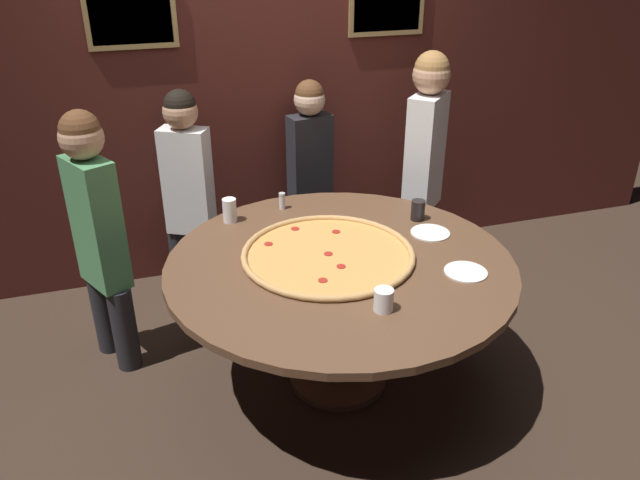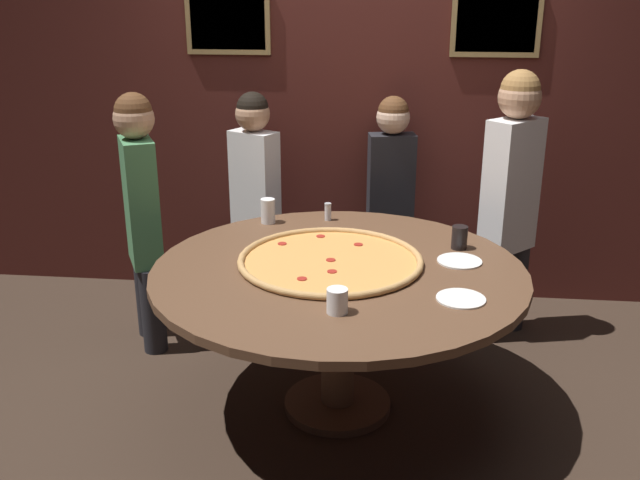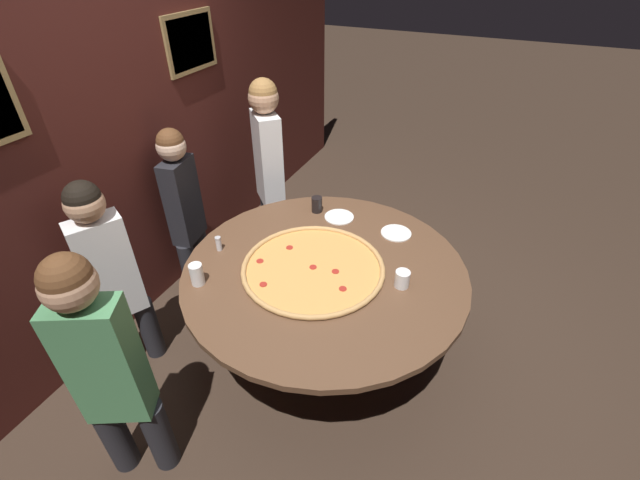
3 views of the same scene
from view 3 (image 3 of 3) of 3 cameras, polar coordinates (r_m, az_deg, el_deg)
name	(u,v)px [view 3 (image 3 of 3)]	position (r m, az deg, el deg)	size (l,w,h in m)	color
ground_plane	(324,348)	(3.12, 0.56, -14.25)	(24.00, 24.00, 0.00)	#38281E
back_wall	(119,140)	(3.11, -25.27, 11.97)	(6.40, 0.08, 2.60)	#4C1E19
dining_table	(325,282)	(2.67, 0.63, -5.62)	(1.72, 1.72, 0.74)	brown
giant_pizza	(313,267)	(2.57, -0.92, -3.68)	(0.87, 0.87, 0.03)	#E0994C
drink_cup_centre_back	(317,204)	(3.09, -0.42, 4.76)	(0.08, 0.08, 0.11)	black
drink_cup_beside_pizza	(197,274)	(2.54, -16.10, -4.42)	(0.08, 0.08, 0.13)	white
drink_cup_far_left	(402,279)	(2.48, 10.90, -5.12)	(0.08, 0.08, 0.10)	white
white_plate_left_side	(396,233)	(2.93, 10.11, 0.92)	(0.20, 0.20, 0.01)	white
white_plate_far_back	(339,217)	(3.05, 2.57, 3.09)	(0.21, 0.21, 0.01)	white
condiment_shaker	(219,244)	(2.78, -13.37, -0.46)	(0.04, 0.04, 0.10)	silver
diner_far_left	(110,272)	(2.79, -26.21, -3.87)	(0.36, 0.27, 1.37)	#232328
diner_side_left	(184,204)	(3.33, -17.73, 4.60)	(0.35, 0.20, 1.34)	#232328
diner_far_right	(268,162)	(3.55, -6.90, 10.23)	(0.37, 0.37, 1.54)	#232328
diner_centre_back	(106,366)	(2.21, -26.63, -14.84)	(0.28, 0.38, 1.44)	#232328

